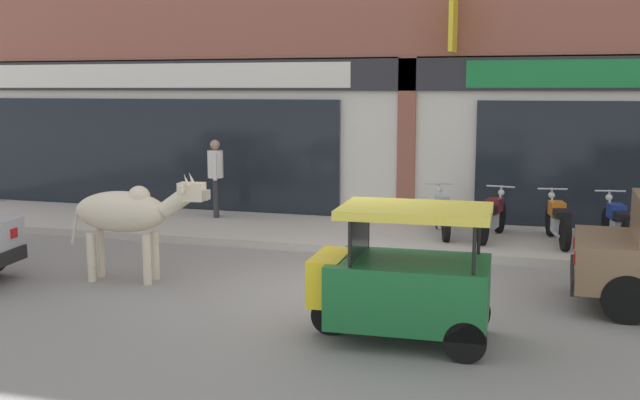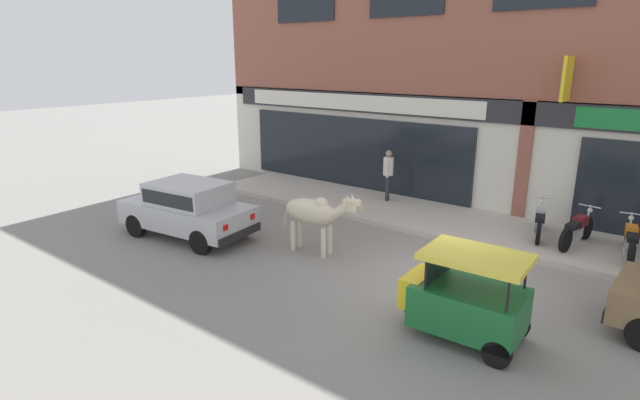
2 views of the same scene
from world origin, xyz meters
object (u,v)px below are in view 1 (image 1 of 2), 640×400
Objects in this scene: cow at (128,213)px; motorcycle_1 at (492,217)px; motorcycle_0 at (442,213)px; motorcycle_2 at (558,221)px; motorcycle_3 at (618,224)px; pedestrian at (215,170)px; auto_rickshaw at (403,283)px.

motorcycle_1 is (4.89, 3.97, -0.48)m from cow.
motorcycle_0 is at bearing 172.31° from motorcycle_1.
motorcycle_3 is at bearing 0.49° from motorcycle_2.
pedestrian is (-0.72, 4.61, 0.12)m from cow.
motorcycle_1 is (0.61, 5.41, -0.13)m from auto_rickshaw.
auto_rickshaw reaches higher than motorcycle_0.
motorcycle_2 is at bearing -4.07° from motorcycle_1.
pedestrian reaches higher than auto_rickshaw.
motorcycle_3 is at bearing -3.69° from motorcycle_0.
motorcycle_3 is at bearing -1.96° from motorcycle_1.
motorcycle_0 is 1.11× the size of pedestrian.
motorcycle_2 is at bearing -6.13° from pedestrian.
motorcycle_3 is (2.69, 5.34, -0.13)m from auto_rickshaw.
motorcycle_1 is 1.12m from motorcycle_2.
motorcycle_2 is 1.00× the size of motorcycle_3.
cow is 1.07× the size of auto_rickshaw.
pedestrian reaches higher than motorcycle_0.
cow is 5.74m from motorcycle_0.
cow is at bearing 161.42° from auto_rickshaw.
cow is 6.32m from motorcycle_1.
auto_rickshaw is 5.54m from motorcycle_0.
pedestrian reaches higher than motorcycle_2.
cow reaches higher than motorcycle_0.
motorcycle_1 and motorcycle_3 have the same top height.
auto_rickshaw is 5.45m from motorcycle_1.
auto_rickshaw is at bearing -18.58° from cow.
pedestrian is (-4.72, 0.52, 0.60)m from motorcycle_0.
cow is 4.53m from auto_rickshaw.
motorcycle_2 is (2.00, -0.20, 0.00)m from motorcycle_0.
pedestrian is (-5.61, 0.64, 0.60)m from motorcycle_1.
motorcycle_1 is 5.68m from pedestrian.
auto_rickshaw is 1.12× the size of motorcycle_3.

